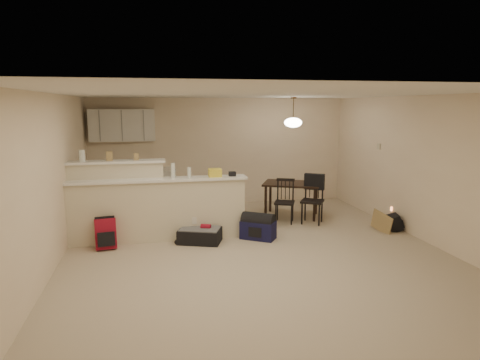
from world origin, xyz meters
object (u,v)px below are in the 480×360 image
object	(u,v)px
dining_table	(292,187)
black_daypack	(394,223)
red_backpack	(106,234)
dining_chair_far	(312,200)
pendant_lamp	(293,122)
dining_chair_near	(285,201)
navy_duffel	(258,230)
suitcase	(200,236)

from	to	relation	value
dining_table	black_daypack	xyz separation A→B (m)	(1.57, -1.38, -0.49)
red_backpack	black_daypack	xyz separation A→B (m)	(5.22, 0.00, -0.11)
dining_chair_far	dining_table	bearing A→B (deg)	142.22
dining_chair_far	black_daypack	world-z (taller)	dining_chair_far
pendant_lamp	black_daypack	xyz separation A→B (m)	(1.57, -1.38, -1.85)
dining_chair_near	black_daypack	world-z (taller)	dining_chair_near
red_backpack	navy_duffel	world-z (taller)	red_backpack
dining_chair_far	suitcase	distance (m)	2.48
navy_duffel	suitcase	bearing A→B (deg)	-146.26
dining_chair_far	navy_duffel	world-z (taller)	dining_chair_far
pendant_lamp	dining_chair_near	xyz separation A→B (m)	(-0.30, -0.46, -1.55)
dining_chair_near	black_daypack	size ratio (longest dim) A/B	2.72
navy_duffel	pendant_lamp	bearing A→B (deg)	85.88
black_daypack	dining_chair_far	bearing A→B (deg)	76.67
dining_chair_far	red_backpack	bearing A→B (deg)	-137.19
pendant_lamp	dining_table	bearing A→B (deg)	71.57
dining_chair_near	dining_chair_far	distance (m)	0.55
pendant_lamp	suitcase	size ratio (longest dim) A/B	0.88
dining_table	black_daypack	bearing A→B (deg)	-16.57
navy_duffel	black_daypack	xyz separation A→B (m)	(2.64, 0.00, -0.02)
black_daypack	suitcase	bearing A→B (deg)	106.49
dining_chair_far	suitcase	xyz separation A→B (m)	(-2.33, -0.77, -0.36)
dining_chair_near	dining_chair_far	bearing A→B (deg)	6.98
suitcase	black_daypack	bearing A→B (deg)	20.05
dining_table	red_backpack	distance (m)	3.92
pendant_lamp	red_backpack	world-z (taller)	pendant_lamp
pendant_lamp	red_backpack	size ratio (longest dim) A/B	1.24
navy_duffel	black_daypack	world-z (taller)	navy_duffel
dining_table	black_daypack	size ratio (longest dim) A/B	4.26
dining_chair_far	suitcase	size ratio (longest dim) A/B	1.36
pendant_lamp	dining_chair_near	size ratio (longest dim) A/B	0.71
red_backpack	navy_duffel	bearing A→B (deg)	-8.71
dining_table	navy_duffel	distance (m)	1.81
dining_table	navy_duffel	world-z (taller)	dining_table
pendant_lamp	navy_duffel	distance (m)	2.53
pendant_lamp	black_daypack	distance (m)	2.79
suitcase	black_daypack	xyz separation A→B (m)	(3.67, 0.00, 0.02)
dining_table	dining_chair_near	distance (m)	0.58
red_backpack	navy_duffel	xyz separation A→B (m)	(2.58, 0.00, -0.09)
dining_chair_near	dining_chair_far	world-z (taller)	dining_chair_far
dining_table	dining_chair_near	bearing A→B (deg)	-98.50
dining_table	navy_duffel	size ratio (longest dim) A/B	2.33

